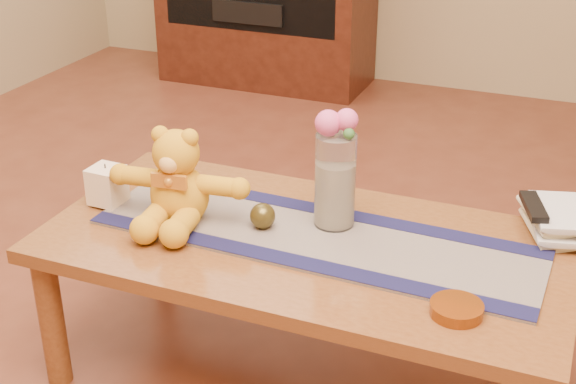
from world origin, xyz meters
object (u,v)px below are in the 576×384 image
at_px(book_bottom, 529,229).
at_px(tv_remote, 534,207).
at_px(pillar_candle, 107,185).
at_px(bronze_ball, 263,216).
at_px(glass_vase, 335,181).
at_px(amber_dish, 456,309).
at_px(teddy_bear, 178,176).

xyz_separation_m(book_bottom, tv_remote, (0.00, -0.01, 0.07)).
relative_size(pillar_candle, bronze_ball, 1.53).
distance_m(pillar_candle, glass_vase, 0.66).
bearing_deg(amber_dish, book_bottom, 76.94).
xyz_separation_m(bronze_ball, amber_dish, (0.57, -0.20, -0.03)).
height_order(teddy_bear, book_bottom, teddy_bear).
xyz_separation_m(pillar_candle, glass_vase, (0.65, 0.12, 0.08)).
xyz_separation_m(glass_vase, amber_dish, (0.40, -0.29, -0.12)).
bearing_deg(teddy_bear, pillar_candle, 171.13).
xyz_separation_m(teddy_bear, pillar_candle, (-0.24, 0.01, -0.07)).
distance_m(teddy_bear, amber_dish, 0.83).
height_order(pillar_candle, glass_vase, glass_vase).
height_order(glass_vase, book_bottom, glass_vase).
distance_m(teddy_bear, glass_vase, 0.43).
relative_size(pillar_candle, tv_remote, 0.67).
relative_size(teddy_bear, tv_remote, 2.34).
relative_size(glass_vase, bronze_ball, 3.71).
height_order(pillar_candle, tv_remote, pillar_candle).
bearing_deg(tv_remote, glass_vase, 178.11).
relative_size(book_bottom, amber_dish, 1.83).
bearing_deg(glass_vase, tv_remote, 16.92).
xyz_separation_m(pillar_candle, book_bottom, (1.15, 0.28, -0.05)).
bearing_deg(book_bottom, bronze_ball, 179.05).
bearing_deg(bronze_ball, book_bottom, 20.86).
xyz_separation_m(pillar_candle, amber_dish, (1.04, -0.17, -0.05)).
relative_size(tv_remote, amber_dish, 1.31).
relative_size(glass_vase, amber_dish, 2.13).
relative_size(bronze_ball, book_bottom, 0.31).
bearing_deg(bronze_ball, teddy_bear, -171.62).
bearing_deg(pillar_candle, bronze_ball, 3.20).
height_order(book_bottom, tv_remote, tv_remote).
xyz_separation_m(glass_vase, bronze_ball, (-0.17, -0.09, -0.09)).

